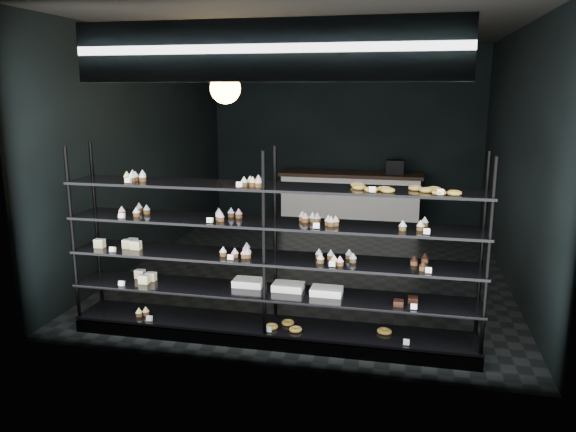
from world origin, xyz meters
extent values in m
cube|color=black|center=(0.00, 0.00, 0.01)|extent=(5.00, 6.00, 0.01)
cube|color=black|center=(0.00, 0.00, 3.20)|extent=(5.00, 6.00, 0.01)
cube|color=black|center=(0.00, 3.00, 1.60)|extent=(5.00, 0.01, 3.20)
cube|color=black|center=(0.00, -3.00, 1.60)|extent=(5.00, 0.01, 3.20)
cube|color=black|center=(-2.50, 0.00, 1.60)|extent=(0.01, 6.00, 3.20)
cube|color=black|center=(2.50, 0.00, 1.60)|extent=(0.01, 6.00, 3.20)
cube|color=black|center=(-0.08, -2.45, 0.06)|extent=(4.00, 0.50, 0.12)
cylinder|color=black|center=(-2.05, -2.67, 0.99)|extent=(0.04, 0.04, 1.85)
cylinder|color=black|center=(-2.05, -2.23, 0.99)|extent=(0.04, 0.04, 1.85)
cylinder|color=black|center=(-0.08, -2.67, 0.99)|extent=(0.04, 0.04, 1.85)
cylinder|color=black|center=(-0.08, -2.23, 0.99)|extent=(0.04, 0.04, 1.85)
cylinder|color=black|center=(1.89, -2.67, 0.99)|extent=(0.04, 0.04, 1.85)
cylinder|color=black|center=(1.89, -2.23, 0.99)|extent=(0.04, 0.04, 1.85)
cube|color=black|center=(-0.08, -2.45, 0.15)|extent=(4.00, 0.50, 0.03)
cube|color=black|center=(-0.08, -2.45, 0.50)|extent=(4.00, 0.50, 0.02)
cube|color=black|center=(-0.08, -2.45, 0.85)|extent=(4.00, 0.50, 0.02)
cube|color=black|center=(-0.08, -2.45, 1.20)|extent=(4.00, 0.50, 0.02)
cube|color=black|center=(-0.08, -2.45, 1.55)|extent=(4.00, 0.50, 0.02)
cube|color=white|center=(-1.40, -2.63, 1.59)|extent=(0.06, 0.04, 0.06)
cube|color=white|center=(-0.29, -2.63, 1.59)|extent=(0.06, 0.04, 0.06)
cube|color=white|center=(0.90, -2.63, 1.59)|extent=(0.05, 0.04, 0.06)
cube|color=white|center=(1.46, -2.63, 1.59)|extent=(0.06, 0.04, 0.06)
cube|color=white|center=(-1.55, -2.63, 1.24)|extent=(0.06, 0.04, 0.06)
cube|color=white|center=(-0.59, -2.63, 1.24)|extent=(0.05, 0.04, 0.06)
cube|color=white|center=(0.38, -2.63, 1.24)|extent=(0.06, 0.04, 0.06)
cube|color=white|center=(1.33, -2.63, 1.24)|extent=(0.06, 0.04, 0.06)
cube|color=white|center=(-1.66, -2.63, 0.89)|extent=(0.06, 0.04, 0.06)
cube|color=white|center=(-0.42, -2.63, 0.89)|extent=(0.06, 0.04, 0.06)
cube|color=white|center=(0.57, -2.63, 0.89)|extent=(0.05, 0.04, 0.06)
cube|color=white|center=(1.39, -2.63, 0.89)|extent=(0.06, 0.04, 0.06)
cube|color=white|center=(-1.53, -2.63, 0.54)|extent=(0.06, 0.04, 0.06)
cube|color=white|center=(1.27, -2.63, 0.54)|extent=(0.06, 0.04, 0.06)
cube|color=white|center=(-1.30, -2.63, 0.19)|extent=(0.06, 0.04, 0.06)
cube|color=white|center=(-0.02, -2.63, 0.19)|extent=(0.05, 0.04, 0.06)
cube|color=white|center=(1.23, -2.63, 0.19)|extent=(0.06, 0.04, 0.06)
cube|color=#0D0E44|center=(0.00, -2.92, 2.75)|extent=(3.20, 0.04, 0.45)
cube|color=white|center=(0.00, -2.94, 2.75)|extent=(3.30, 0.02, 0.50)
cylinder|color=black|center=(-0.90, -1.22, 2.90)|extent=(0.01, 0.01, 0.56)
sphere|color=#F4AA55|center=(-0.90, -1.22, 2.45)|extent=(0.35, 0.35, 0.35)
cube|color=silver|center=(0.18, 2.50, 0.46)|extent=(2.44, 0.60, 0.92)
cube|color=black|center=(0.18, 2.50, 0.95)|extent=(2.54, 0.65, 0.06)
cube|color=black|center=(0.95, 2.50, 1.10)|extent=(0.30, 0.30, 0.25)
camera|label=1|loc=(1.20, -7.49, 2.44)|focal=35.00mm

